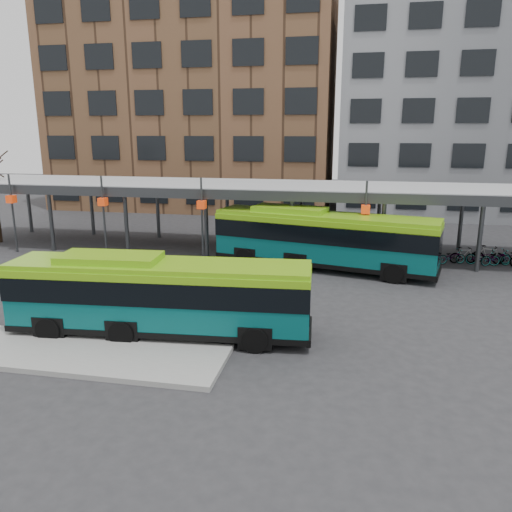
{
  "coord_description": "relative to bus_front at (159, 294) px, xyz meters",
  "views": [
    {
      "loc": [
        5.29,
        -17.0,
        7.41
      ],
      "look_at": [
        1.1,
        4.59,
        1.8
      ],
      "focal_mm": 35.0,
      "sensor_mm": 36.0,
      "label": 1
    }
  ],
  "objects": [
    {
      "name": "building_brick",
      "position": [
        -8.52,
        32.75,
        9.43
      ],
      "size": [
        26.0,
        14.0,
        22.0
      ],
      "primitive_type": "cube",
      "color": "brown",
      "rests_on": "ground"
    },
    {
      "name": "bus_rear",
      "position": [
        5.31,
        10.29,
        0.14
      ],
      "size": [
        12.2,
        5.16,
        3.29
      ],
      "rotation": [
        0.0,
        0.0,
        -0.23
      ],
      "color": "#075050",
      "rests_on": "ground"
    },
    {
      "name": "ground",
      "position": [
        1.48,
        0.75,
        -1.57
      ],
      "size": [
        120.0,
        120.0,
        0.0
      ],
      "primitive_type": "plane",
      "color": "#28282B",
      "rests_on": "ground"
    },
    {
      "name": "bus_front",
      "position": [
        0.0,
        0.0,
        0.0
      ],
      "size": [
        11.08,
        3.08,
        3.02
      ],
      "rotation": [
        0.0,
        0.0,
        0.07
      ],
      "color": "#075050",
      "rests_on": "ground"
    },
    {
      "name": "bike_rack",
      "position": [
        15.07,
        12.76,
        -1.09
      ],
      "size": [
        6.36,
        1.47,
        1.04
      ],
      "color": "slate",
      "rests_on": "ground"
    },
    {
      "name": "canopy",
      "position": [
        1.42,
        13.61,
        2.34
      ],
      "size": [
        40.0,
        6.53,
        4.8
      ],
      "color": "#999B9E",
      "rests_on": "ground"
    },
    {
      "name": "boarding_island",
      "position": [
        -4.02,
        -2.25,
        -1.48
      ],
      "size": [
        14.0,
        3.0,
        0.18
      ],
      "primitive_type": "cube",
      "color": "gray",
      "rests_on": "ground"
    },
    {
      "name": "building_grey",
      "position": [
        17.48,
        32.75,
        8.43
      ],
      "size": [
        24.0,
        14.0,
        20.0
      ],
      "primitive_type": "cube",
      "color": "slate",
      "rests_on": "ground"
    }
  ]
}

